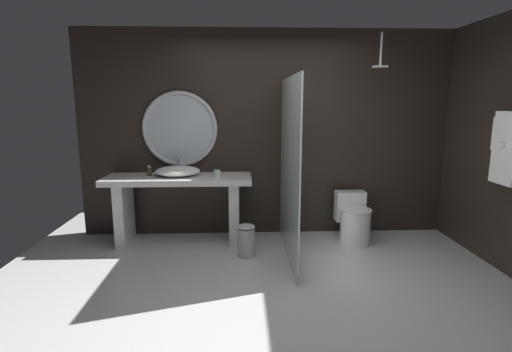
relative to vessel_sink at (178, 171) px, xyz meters
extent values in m
plane|color=silver|center=(1.13, -1.58, -0.89)|extent=(5.76, 5.76, 0.00)
cube|color=black|center=(1.13, 0.32, 0.41)|extent=(4.80, 0.10, 2.60)
cube|color=black|center=(3.48, -0.82, 0.41)|extent=(0.10, 2.47, 2.60)
cube|color=silver|center=(0.01, -0.03, -0.09)|extent=(1.76, 0.58, 0.07)
cube|color=silver|center=(-0.66, -0.03, -0.51)|extent=(0.12, 0.49, 0.76)
cube|color=silver|center=(0.68, -0.03, -0.51)|extent=(0.12, 0.49, 0.76)
ellipsoid|color=white|center=(0.00, 0.00, 0.00)|extent=(0.54, 0.44, 0.12)
cylinder|color=#B7B7BC|center=(0.00, 0.20, 0.05)|extent=(0.02, 0.02, 0.22)
cylinder|color=#B7B7BC|center=(0.00, 0.14, 0.15)|extent=(0.02, 0.13, 0.02)
cylinder|color=silver|center=(0.48, -0.08, -0.02)|extent=(0.08, 0.08, 0.08)
cylinder|color=#3D3323|center=(-0.34, 0.01, -0.01)|extent=(0.06, 0.06, 0.11)
cylinder|color=#B7B7BC|center=(-0.34, 0.01, 0.06)|extent=(0.03, 0.03, 0.02)
torus|color=#B7B7BC|center=(0.01, 0.23, 0.49)|extent=(0.94, 0.05, 0.94)
cylinder|color=#B2BCC1|center=(0.01, 0.24, 0.49)|extent=(0.86, 0.01, 0.86)
cube|color=silver|center=(1.29, -0.51, 0.10)|extent=(0.02, 1.56, 1.97)
cylinder|color=#B7B7BC|center=(2.40, -0.03, 1.42)|extent=(0.02, 0.02, 0.38)
cylinder|color=#B7B7BC|center=(2.40, -0.03, 1.23)|extent=(0.18, 0.18, 0.02)
cube|color=white|center=(3.34, -1.07, 0.39)|extent=(0.12, 0.34, 0.70)
cylinder|color=white|center=(3.34, -0.88, 0.51)|extent=(0.10, 0.10, 0.33)
sphere|color=white|center=(3.26, -1.07, 0.42)|extent=(0.07, 0.07, 0.07)
cylinder|color=white|center=(2.16, -0.20, -0.67)|extent=(0.36, 0.36, 0.43)
ellipsoid|color=white|center=(2.16, -0.20, -0.45)|extent=(0.38, 0.41, 0.02)
cube|color=white|center=(2.16, 0.07, -0.48)|extent=(0.37, 0.17, 0.38)
cylinder|color=#B7B7BC|center=(0.82, -0.53, -0.73)|extent=(0.19, 0.19, 0.32)
ellipsoid|color=#B7B7BC|center=(0.82, -0.53, -0.54)|extent=(0.19, 0.19, 0.06)
camera|label=1|loc=(0.76, -4.65, 0.83)|focal=27.17mm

